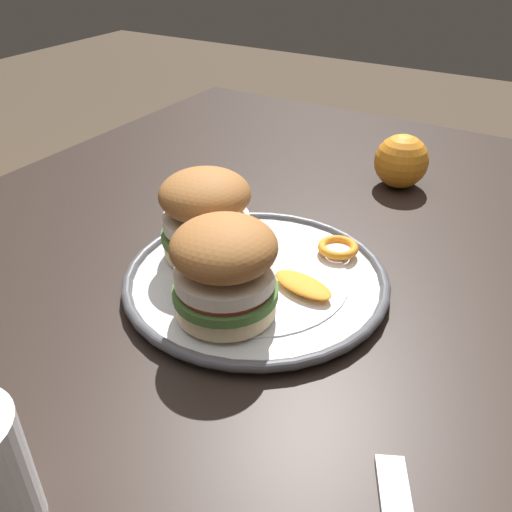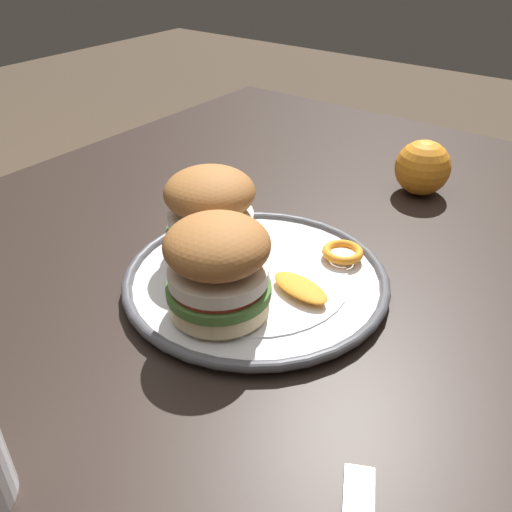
{
  "view_description": "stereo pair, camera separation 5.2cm",
  "coord_description": "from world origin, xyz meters",
  "px_view_note": "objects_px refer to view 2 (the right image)",
  "views": [
    {
      "loc": [
        -0.46,
        -0.3,
        1.1
      ],
      "look_at": [
        -0.02,
        -0.03,
        0.77
      ],
      "focal_mm": 38.85,
      "sensor_mm": 36.0,
      "label": 1
    },
    {
      "loc": [
        -0.43,
        -0.34,
        1.1
      ],
      "look_at": [
        -0.02,
        -0.03,
        0.77
      ],
      "focal_mm": 38.85,
      "sensor_mm": 36.0,
      "label": 2
    }
  ],
  "objects_px": {
    "dining_table": "(245,331)",
    "whole_orange": "(423,168)",
    "sandwich_half_right": "(210,211)",
    "sandwich_half_left": "(218,266)",
    "dinner_plate": "(256,279)"
  },
  "relations": [
    {
      "from": "dining_table",
      "to": "whole_orange",
      "type": "distance_m",
      "value": 0.35
    },
    {
      "from": "sandwich_half_right",
      "to": "whole_orange",
      "type": "relative_size",
      "value": 1.82
    },
    {
      "from": "sandwich_half_left",
      "to": "dining_table",
      "type": "bearing_deg",
      "value": 24.27
    },
    {
      "from": "sandwich_half_right",
      "to": "whole_orange",
      "type": "distance_m",
      "value": 0.35
    },
    {
      "from": "dinner_plate",
      "to": "sandwich_half_left",
      "type": "distance_m",
      "value": 0.09
    },
    {
      "from": "sandwich_half_left",
      "to": "sandwich_half_right",
      "type": "bearing_deg",
      "value": 44.46
    },
    {
      "from": "dining_table",
      "to": "dinner_plate",
      "type": "relative_size",
      "value": 4.16
    },
    {
      "from": "sandwich_half_right",
      "to": "dining_table",
      "type": "bearing_deg",
      "value": -68.72
    },
    {
      "from": "dinner_plate",
      "to": "sandwich_half_right",
      "type": "xyz_separation_m",
      "value": [
        0.01,
        0.07,
        0.06
      ]
    },
    {
      "from": "dining_table",
      "to": "dinner_plate",
      "type": "height_order",
      "value": "dinner_plate"
    },
    {
      "from": "sandwich_half_left",
      "to": "sandwich_half_right",
      "type": "xyz_separation_m",
      "value": [
        0.08,
        0.08,
        0.0
      ]
    },
    {
      "from": "sandwich_half_left",
      "to": "whole_orange",
      "type": "distance_m",
      "value": 0.41
    },
    {
      "from": "sandwich_half_right",
      "to": "dinner_plate",
      "type": "bearing_deg",
      "value": -97.43
    },
    {
      "from": "sandwich_half_left",
      "to": "whole_orange",
      "type": "bearing_deg",
      "value": -5.82
    },
    {
      "from": "sandwich_half_right",
      "to": "whole_orange",
      "type": "bearing_deg",
      "value": -20.37
    }
  ]
}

